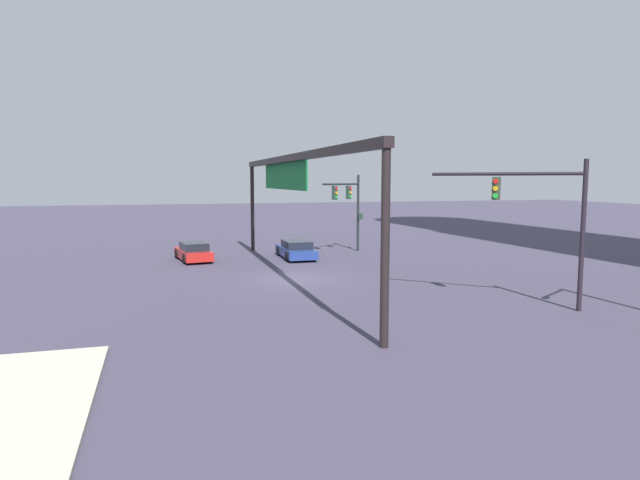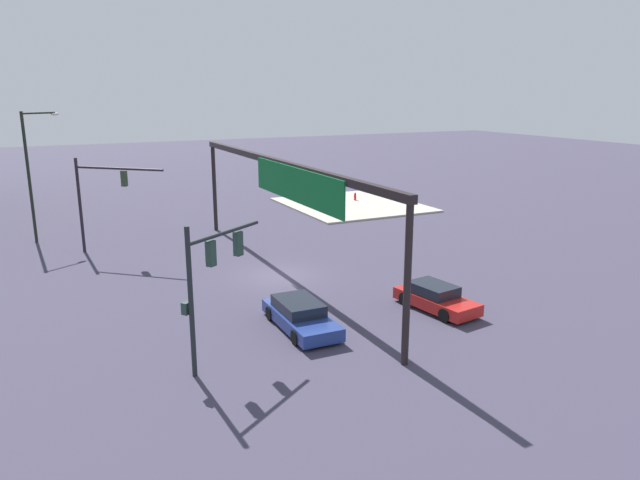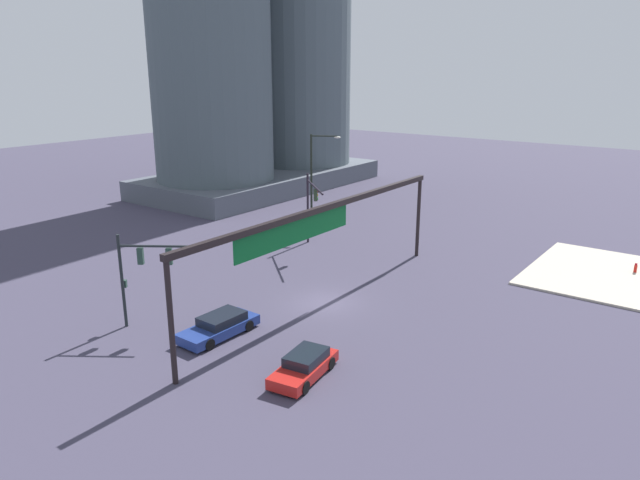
{
  "view_description": "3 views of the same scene",
  "coord_description": "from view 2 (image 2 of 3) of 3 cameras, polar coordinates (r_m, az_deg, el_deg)",
  "views": [
    {
      "loc": [
        27.69,
        -6.65,
        5.2
      ],
      "look_at": [
        -1.7,
        2.02,
        1.82
      ],
      "focal_mm": 30.66,
      "sensor_mm": 36.0,
      "label": 1
    },
    {
      "loc": [
        -29.38,
        11.88,
        10.03
      ],
      "look_at": [
        0.63,
        -2.86,
        1.58
      ],
      "focal_mm": 33.23,
      "sensor_mm": 36.0,
      "label": 2
    },
    {
      "loc": [
        -28.19,
        -20.36,
        14.45
      ],
      "look_at": [
        1.46,
        1.57,
        3.59
      ],
      "focal_mm": 32.75,
      "sensor_mm": 36.0,
      "label": 3
    }
  ],
  "objects": [
    {
      "name": "ground_plane",
      "position": [
        33.24,
        -3.96,
        -3.42
      ],
      "size": [
        187.24,
        187.24,
        0.0
      ],
      "primitive_type": "plane",
      "color": "#3E394D"
    },
    {
      "name": "sidewalk_corner",
      "position": [
        53.39,
        3.11,
        3.42
      ],
      "size": [
        12.12,
        11.1,
        0.15
      ],
      "primitive_type": "cube",
      "color": "beige",
      "rests_on": "ground"
    },
    {
      "name": "traffic_signal_near_corner",
      "position": [
        21.88,
        -10.62,
        -2.94
      ],
      "size": [
        2.47,
        3.74,
        5.56
      ],
      "rotation": [
        0.0,
        0.0,
        -0.97
      ],
      "color": "black",
      "rests_on": "ground"
    },
    {
      "name": "traffic_signal_opposite_side",
      "position": [
        39.15,
        -20.45,
        4.55
      ],
      "size": [
        4.13,
        4.64,
        6.02
      ],
      "rotation": [
        0.0,
        0.0,
        -2.3
      ],
      "color": "black",
      "rests_on": "ground"
    },
    {
      "name": "streetlamp_curved_arm",
      "position": [
        44.03,
        -25.98,
        6.29
      ],
      "size": [
        1.6,
        2.48,
        8.74
      ],
      "rotation": [
        0.0,
        0.0,
        -1.03
      ],
      "color": "black",
      "rests_on": "ground"
    },
    {
      "name": "overhead_sign_gantry",
      "position": [
        31.34,
        -3.66,
        5.92
      ],
      "size": [
        25.1,
        0.43,
        6.5
      ],
      "color": "black",
      "rests_on": "ground"
    },
    {
      "name": "sedan_car_approaching",
      "position": [
        28.48,
        11.07,
        -5.49
      ],
      "size": [
        4.42,
        2.3,
        1.21
      ],
      "rotation": [
        0.0,
        0.0,
        3.29
      ],
      "color": "red",
      "rests_on": "ground"
    },
    {
      "name": "sedan_car_waiting_far",
      "position": [
        25.87,
        -1.91,
        -7.27
      ],
      "size": [
        4.84,
        2.03,
        1.21
      ],
      "rotation": [
        0.0,
        0.0,
        3.12
      ],
      "color": "navy",
      "rests_on": "ground"
    },
    {
      "name": "fire_hydrant_on_curb",
      "position": [
        55.18,
        3.4,
        4.2
      ],
      "size": [
        0.33,
        0.22,
        0.71
      ],
      "color": "red",
      "rests_on": "sidewalk_corner"
    }
  ]
}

